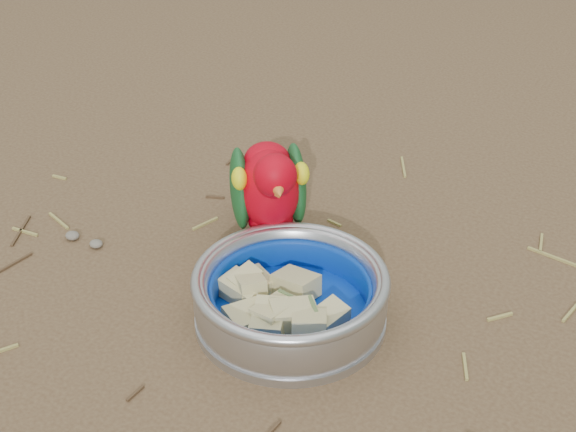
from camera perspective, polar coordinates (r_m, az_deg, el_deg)
The scene contains 6 objects.
ground at distance 0.88m, azimuth -2.35°, elevation -9.64°, with size 60.00×60.00×0.00m, color brown.
food_bowl at distance 0.93m, azimuth 0.16°, elevation -6.48°, with size 0.20×0.20×0.02m, color #B2B2BA.
bowl_wall at distance 0.91m, azimuth 0.16°, elevation -5.02°, with size 0.20×0.20×0.04m, color #B2B2BA, non-canonical shape.
fruit_wedges at distance 0.92m, azimuth 0.16°, elevation -5.36°, with size 0.12×0.12×0.03m, color #C6B87D, non-canonical shape.
lory_parrot at distance 1.00m, azimuth -1.20°, elevation 1.13°, with size 0.09×0.18×0.15m, color #BA0111, non-canonical shape.
ground_debris at distance 0.95m, azimuth -2.51°, elevation -6.06°, with size 0.90×0.80×0.01m, color #9D904B, non-canonical shape.
Camera 1 is at (0.33, -0.57, 0.59)m, focal length 55.00 mm.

